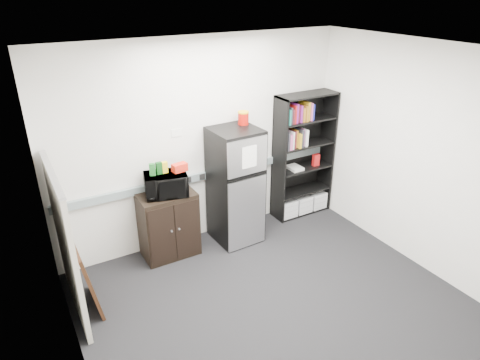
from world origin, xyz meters
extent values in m
plane|color=black|center=(0.00, 0.00, 0.00)|extent=(4.00, 4.00, 0.00)
cube|color=white|center=(0.00, 1.75, 1.35)|extent=(4.00, 0.02, 2.70)
cube|color=white|center=(2.00, 0.00, 1.35)|extent=(0.02, 3.50, 2.70)
cube|color=white|center=(-2.00, 0.00, 1.35)|extent=(0.02, 3.50, 2.70)
cube|color=white|center=(0.00, 0.00, 2.70)|extent=(4.00, 3.50, 0.02)
cube|color=gray|center=(0.00, 1.72, 0.90)|extent=(3.92, 0.05, 0.10)
cube|color=white|center=(-0.35, 1.74, 1.55)|extent=(0.14, 0.00, 0.10)
cube|color=black|center=(1.09, 1.56, 0.93)|extent=(0.02, 0.34, 1.85)
cube|color=black|center=(1.97, 1.56, 0.93)|extent=(0.02, 0.34, 1.85)
cube|color=black|center=(1.53, 1.72, 0.93)|extent=(0.90, 0.02, 1.85)
cube|color=black|center=(1.53, 1.56, 1.84)|extent=(0.90, 0.34, 0.02)
cube|color=black|center=(1.53, 1.56, 0.02)|extent=(0.85, 0.32, 0.03)
cube|color=black|center=(1.53, 1.56, 0.37)|extent=(0.85, 0.32, 0.03)
cube|color=black|center=(1.53, 1.56, 0.74)|extent=(0.85, 0.32, 0.02)
cube|color=black|center=(1.53, 1.56, 1.11)|extent=(0.85, 0.32, 0.02)
cube|color=black|center=(1.53, 1.56, 1.48)|extent=(0.85, 0.32, 0.02)
cube|color=silver|center=(1.25, 1.55, 0.16)|extent=(0.25, 0.30, 0.25)
cube|color=silver|center=(1.53, 1.55, 0.16)|extent=(0.25, 0.30, 0.25)
cube|color=silver|center=(1.81, 1.55, 0.16)|extent=(0.25, 0.30, 0.25)
cube|color=#ACA698|center=(-1.90, 1.08, 0.80)|extent=(0.05, 1.30, 1.60)
cube|color=#B2B2B7|center=(-1.90, 1.08, 1.61)|extent=(0.06, 1.30, 0.02)
cube|color=black|center=(-0.63, 1.50, 0.44)|extent=(0.70, 0.44, 0.87)
cube|color=black|center=(-0.80, 1.28, 0.44)|extent=(0.32, 0.01, 0.77)
cube|color=black|center=(-0.47, 1.28, 0.44)|extent=(0.32, 0.01, 0.77)
cylinder|color=#B2B2B7|center=(-0.68, 1.27, 0.48)|extent=(0.02, 0.02, 0.02)
cylinder|color=#B2B2B7|center=(-0.58, 1.27, 0.48)|extent=(0.02, 0.02, 0.02)
imported|color=black|center=(-0.63, 1.48, 1.01)|extent=(0.57, 0.45, 0.28)
cube|color=#19591F|center=(-0.77, 1.52, 1.23)|extent=(0.08, 0.07, 0.15)
cube|color=#0D3B11|center=(-0.69, 1.52, 1.23)|extent=(0.07, 0.05, 0.15)
cube|color=gold|center=(-0.62, 1.52, 1.22)|extent=(0.07, 0.05, 0.14)
cube|color=red|center=(-0.45, 1.47, 1.20)|extent=(0.19, 0.12, 0.10)
cube|color=black|center=(0.31, 1.43, 0.78)|extent=(0.62, 0.62, 1.56)
cube|color=silver|center=(0.31, 1.12, 1.31)|extent=(0.57, 0.04, 0.47)
cube|color=silver|center=(0.31, 1.12, 0.51)|extent=(0.57, 0.04, 1.00)
cube|color=black|center=(0.31, 1.11, 1.05)|extent=(0.57, 0.03, 0.03)
cube|color=white|center=(0.33, 1.11, 1.31)|extent=(0.21, 0.01, 0.28)
cube|color=black|center=(0.31, 1.43, 1.57)|extent=(0.62, 0.62, 0.02)
cylinder|color=#AC0F07|center=(0.50, 1.55, 1.66)|extent=(0.14, 0.14, 0.17)
cylinder|color=gold|center=(0.50, 1.55, 1.76)|extent=(0.14, 0.14, 0.02)
cube|color=black|center=(-1.77, 1.00, 0.40)|extent=(0.17, 0.63, 0.80)
cube|color=silver|center=(-1.75, 1.00, 0.40)|extent=(0.12, 0.53, 0.68)
camera|label=1|loc=(-2.19, -3.03, 3.26)|focal=32.00mm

